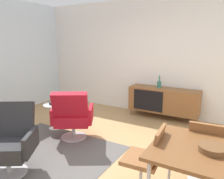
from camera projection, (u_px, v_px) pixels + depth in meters
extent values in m
plane|color=tan|center=(94.00, 158.00, 3.29)|extent=(8.32, 8.32, 0.00)
cube|color=white|center=(154.00, 57.00, 5.19)|extent=(6.80, 0.12, 2.80)
cube|color=brown|center=(163.00, 100.00, 4.96)|extent=(1.60, 0.44, 0.56)
cube|color=black|center=(148.00, 101.00, 4.92)|extent=(0.70, 0.01, 0.48)
cylinder|color=brown|center=(131.00, 112.00, 5.26)|extent=(0.03, 0.03, 0.16)
cylinder|color=brown|center=(194.00, 123.00, 4.53)|extent=(0.03, 0.03, 0.16)
cylinder|color=brown|center=(137.00, 108.00, 5.55)|extent=(0.03, 0.03, 0.16)
cylinder|color=brown|center=(197.00, 118.00, 4.82)|extent=(0.03, 0.03, 0.16)
cylinder|color=#337266|center=(159.00, 85.00, 4.94)|extent=(0.09, 0.09, 0.15)
cylinder|color=#337266|center=(160.00, 78.00, 4.91)|extent=(0.03, 0.03, 0.13)
cylinder|color=#B7B7BC|center=(170.00, 156.00, 2.67)|extent=(0.04, 0.04, 0.70)
cylinder|color=brown|center=(213.00, 149.00, 2.01)|extent=(0.26, 0.26, 0.06)
cube|color=brown|center=(141.00, 159.00, 2.43)|extent=(0.43, 0.43, 0.05)
cube|color=brown|center=(158.00, 145.00, 2.31)|extent=(0.12, 0.39, 0.38)
cylinder|color=#B7B7BC|center=(141.00, 177.00, 2.48)|extent=(0.04, 0.04, 0.42)
cube|color=brown|center=(205.00, 149.00, 2.66)|extent=(0.42, 0.42, 0.05)
cube|color=brown|center=(206.00, 138.00, 2.46)|extent=(0.38, 0.11, 0.38)
cylinder|color=#B7B7BC|center=(203.00, 166.00, 2.71)|extent=(0.04, 0.04, 0.42)
cube|color=red|center=(73.00, 118.00, 3.95)|extent=(0.80, 0.79, 0.20)
cube|color=red|center=(70.00, 106.00, 3.65)|extent=(0.65, 0.54, 0.51)
cube|color=red|center=(91.00, 114.00, 3.93)|extent=(0.31, 0.46, 0.28)
cube|color=red|center=(55.00, 114.00, 3.92)|extent=(0.31, 0.46, 0.28)
cylinder|color=#B7B7BC|center=(74.00, 130.00, 4.00)|extent=(0.06, 0.06, 0.28)
cylinder|color=#B7B7BC|center=(74.00, 137.00, 4.03)|extent=(0.48, 0.48, 0.02)
cube|color=#262628|center=(6.00, 148.00, 2.83)|extent=(0.81, 0.79, 0.20)
cube|color=#262628|center=(12.00, 119.00, 3.00)|extent=(0.65, 0.55, 0.51)
cube|color=#262628|center=(31.00, 142.00, 2.82)|extent=(0.32, 0.46, 0.28)
cylinder|color=#B7B7BC|center=(8.00, 164.00, 2.88)|extent=(0.06, 0.06, 0.28)
cylinder|color=#B7B7BC|center=(9.00, 173.00, 2.91)|extent=(0.48, 0.48, 0.02)
cylinder|color=white|center=(54.00, 105.00, 4.35)|extent=(0.44, 0.44, 0.02)
cylinder|color=white|center=(55.00, 117.00, 4.41)|extent=(0.05, 0.05, 0.50)
cone|color=white|center=(55.00, 128.00, 4.46)|extent=(0.32, 0.32, 0.02)
cylinder|color=#262628|center=(54.00, 103.00, 4.34)|extent=(0.20, 0.20, 0.05)
sphere|color=orange|center=(55.00, 101.00, 4.31)|extent=(0.07, 0.07, 0.07)
sphere|color=orange|center=(52.00, 101.00, 4.35)|extent=(0.07, 0.07, 0.07)
cube|color=#3F7F4C|center=(13.00, 123.00, 4.72)|extent=(0.31, 0.37, 0.03)
cube|color=#334C8C|center=(12.00, 122.00, 4.70)|extent=(0.31, 0.37, 0.01)
cube|color=#262626|center=(11.00, 121.00, 4.70)|extent=(0.30, 0.37, 0.02)
cube|color=#99668C|center=(12.00, 121.00, 4.68)|extent=(0.27, 0.38, 0.01)
cube|color=red|center=(12.00, 120.00, 4.69)|extent=(0.31, 0.37, 0.02)
cube|color=#334C8C|center=(13.00, 119.00, 4.69)|extent=(0.30, 0.36, 0.02)
cube|color=#B2B2B7|center=(13.00, 118.00, 4.69)|extent=(0.28, 0.34, 0.01)
cube|color=gold|center=(12.00, 118.00, 4.68)|extent=(0.30, 0.37, 0.02)
cube|color=#3F7F4C|center=(12.00, 117.00, 4.69)|extent=(0.30, 0.38, 0.03)
cube|color=#595654|center=(47.00, 152.00, 3.47)|extent=(2.20, 1.70, 0.01)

